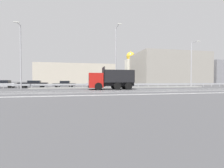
# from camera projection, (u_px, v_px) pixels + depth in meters

# --- Properties ---
(ground_plane) EXTENTS (320.00, 320.00, 0.00)m
(ground_plane) POSITION_uv_depth(u_px,v_px,m) (127.00, 88.00, 25.42)
(ground_plane) COLOR #424244
(lane_strip_0) EXTENTS (57.28, 0.16, 0.01)m
(lane_strip_0) POSITION_uv_depth(u_px,v_px,m) (114.00, 90.00, 20.55)
(lane_strip_0) COLOR silver
(lane_strip_0) RESTS_ON ground_plane
(lane_strip_1) EXTENTS (57.28, 0.16, 0.01)m
(lane_strip_1) POSITION_uv_depth(u_px,v_px,m) (118.00, 91.00, 18.40)
(lane_strip_1) COLOR silver
(lane_strip_1) RESTS_ON ground_plane
(lane_strip_2) EXTENTS (57.28, 0.16, 0.01)m
(lane_strip_2) POSITION_uv_depth(u_px,v_px,m) (121.00, 92.00, 17.05)
(lane_strip_2) COLOR silver
(lane_strip_2) RESTS_ON ground_plane
(lane_strip_3) EXTENTS (57.28, 0.16, 0.01)m
(lane_strip_3) POSITION_uv_depth(u_px,v_px,m) (128.00, 94.00, 14.38)
(lane_strip_3) COLOR silver
(lane_strip_3) RESTS_ON ground_plane
(lane_strip_4) EXTENTS (57.28, 0.16, 0.01)m
(lane_strip_4) POSITION_uv_depth(u_px,v_px,m) (130.00, 95.00, 13.96)
(lane_strip_4) COLOR silver
(lane_strip_4) RESTS_ON ground_plane
(median_island) EXTENTS (31.50, 1.10, 0.18)m
(median_island) POSITION_uv_depth(u_px,v_px,m) (125.00, 87.00, 26.91)
(median_island) COLOR gray
(median_island) RESTS_ON ground_plane
(median_guardrail) EXTENTS (57.28, 0.09, 0.78)m
(median_guardrail) POSITION_uv_depth(u_px,v_px,m) (123.00, 85.00, 28.18)
(median_guardrail) COLOR #9EA0A5
(median_guardrail) RESTS_ON ground_plane
(dump_truck) EXTENTS (6.81, 2.90, 3.30)m
(dump_truck) POSITION_uv_depth(u_px,v_px,m) (106.00, 81.00, 22.12)
(dump_truck) COLOR red
(dump_truck) RESTS_ON ground_plane
(median_road_sign) EXTENTS (0.73, 0.16, 2.40)m
(median_road_sign) POSITION_uv_depth(u_px,v_px,m) (92.00, 81.00, 25.71)
(median_road_sign) COLOR white
(median_road_sign) RESTS_ON ground_plane
(street_lamp_0) EXTENTS (0.71, 1.82, 10.03)m
(street_lamp_0) POSITION_uv_depth(u_px,v_px,m) (20.00, 54.00, 23.20)
(street_lamp_0) COLOR #ADADB2
(street_lamp_0) RESTS_ON ground_plane
(street_lamp_1) EXTENTS (0.71, 2.39, 10.74)m
(street_lamp_1) POSITION_uv_depth(u_px,v_px,m) (116.00, 55.00, 26.25)
(street_lamp_1) COLOR #ADADB2
(street_lamp_1) RESTS_ON ground_plane
(street_lamp_2) EXTENTS (0.72, 1.83, 8.89)m
(street_lamp_2) POSITION_uv_depth(u_px,v_px,m) (192.00, 62.00, 29.39)
(street_lamp_2) COLOR #ADADB2
(street_lamp_2) RESTS_ON ground_plane
(parked_car_0) EXTENTS (4.04, 2.12, 1.39)m
(parked_car_0) POSITION_uv_depth(u_px,v_px,m) (4.00, 84.00, 27.04)
(parked_car_0) COLOR silver
(parked_car_0) RESTS_ON ground_plane
(parked_car_1) EXTENTS (5.03, 2.22, 1.33)m
(parked_car_1) POSITION_uv_depth(u_px,v_px,m) (34.00, 84.00, 27.97)
(parked_car_1) COLOR black
(parked_car_1) RESTS_ON ground_plane
(parked_car_2) EXTENTS (4.21, 1.94, 1.27)m
(parked_car_2) POSITION_uv_depth(u_px,v_px,m) (65.00, 84.00, 29.03)
(parked_car_2) COLOR black
(parked_car_2) RESTS_ON ground_plane
(parked_car_3) EXTENTS (4.33, 1.93, 1.36)m
(parked_car_3) POSITION_uv_depth(u_px,v_px,m) (97.00, 84.00, 30.50)
(parked_car_3) COLOR #A3A3A8
(parked_car_3) RESTS_ON ground_plane
(background_building_0) EXTENTS (22.36, 8.67, 6.17)m
(background_building_0) POSITION_uv_depth(u_px,v_px,m) (77.00, 75.00, 45.36)
(background_building_0) COLOR beige
(background_building_0) RESTS_ON ground_plane
(background_building_1) EXTENTS (21.77, 14.33, 10.09)m
(background_building_1) POSITION_uv_depth(u_px,v_px,m) (168.00, 69.00, 49.73)
(background_building_1) COLOR gray
(background_building_1) RESTS_ON ground_plane
(background_building_2) EXTENTS (13.79, 9.49, 8.17)m
(background_building_2) POSITION_uv_depth(u_px,v_px,m) (221.00, 73.00, 54.55)
(background_building_2) COLOR gray
(background_building_2) RESTS_ON ground_plane
(church_tower) EXTENTS (3.60, 3.60, 13.01)m
(church_tower) POSITION_uv_depth(u_px,v_px,m) (131.00, 68.00, 56.65)
(church_tower) COLOR silver
(church_tower) RESTS_ON ground_plane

